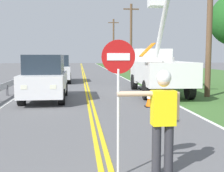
{
  "coord_description": "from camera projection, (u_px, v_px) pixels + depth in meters",
  "views": [
    {
      "loc": [
        -0.46,
        -1.29,
        2.07
      ],
      "look_at": [
        0.47,
        7.08,
        1.2
      ],
      "focal_mm": 47.44,
      "sensor_mm": 36.0,
      "label": 1
    }
  ],
  "objects": [
    {
      "name": "centerline_yellow_left",
      "position": [
        85.0,
        84.0,
        21.3
      ],
      "size": [
        0.11,
        110.0,
        0.01
      ],
      "primitive_type": "cube",
      "color": "yellow",
      "rests_on": "ground"
    },
    {
      "name": "utility_bucket_truck",
      "position": [
        157.0,
        67.0,
        16.29
      ],
      "size": [
        2.94,
        6.9,
        5.55
      ],
      "color": "white",
      "rests_on": "ground"
    },
    {
      "name": "utility_pole_mid",
      "position": [
        131.0,
        37.0,
        34.51
      ],
      "size": [
        1.8,
        0.28,
        8.0
      ],
      "color": "brown",
      "rests_on": "ground"
    },
    {
      "name": "utility_pole_near",
      "position": [
        210.0,
        16.0,
        14.5
      ],
      "size": [
        1.8,
        0.28,
        7.68
      ],
      "color": "brown",
      "rests_on": "ground"
    },
    {
      "name": "oncoming_suv_second",
      "position": [
        58.0,
        68.0,
        22.93
      ],
      "size": [
        2.03,
        4.66,
        2.1
      ],
      "color": "silver",
      "rests_on": "ground"
    },
    {
      "name": "centerline_yellow_right",
      "position": [
        87.0,
        84.0,
        21.32
      ],
      "size": [
        0.11,
        110.0,
        0.01
      ],
      "primitive_type": "cube",
      "color": "yellow",
      "rests_on": "ground"
    },
    {
      "name": "stop_sign_paddle",
      "position": [
        118.0,
        77.0,
        4.91
      ],
      "size": [
        0.56,
        0.04,
        2.33
      ],
      "color": "silver",
      "rests_on": "ground"
    },
    {
      "name": "traffic_cone_lead",
      "position": [
        168.0,
        113.0,
        9.0
      ],
      "size": [
        0.4,
        0.4,
        0.7
      ],
      "color": "orange",
      "rests_on": "ground"
    },
    {
      "name": "edge_line_left",
      "position": [
        35.0,
        85.0,
        20.92
      ],
      "size": [
        0.12,
        110.0,
        0.01
      ],
      "primitive_type": "cube",
      "color": "silver",
      "rests_on": "ground"
    },
    {
      "name": "edge_line_right",
      "position": [
        135.0,
        84.0,
        21.7
      ],
      "size": [
        0.12,
        110.0,
        0.01
      ],
      "primitive_type": "cube",
      "color": "silver",
      "rests_on": "ground"
    },
    {
      "name": "traffic_cone_mid",
      "position": [
        150.0,
        99.0,
        11.93
      ],
      "size": [
        0.4,
        0.4,
        0.7
      ],
      "color": "orange",
      "rests_on": "ground"
    },
    {
      "name": "guardrail_left_shoulder",
      "position": [
        12.0,
        83.0,
        16.42
      ],
      "size": [
        0.1,
        32.0,
        0.71
      ],
      "color": "#9EA0A3",
      "rests_on": "ground"
    },
    {
      "name": "flagger_worker",
      "position": [
        163.0,
        116.0,
        5.07
      ],
      "size": [
        1.09,
        0.25,
        1.83
      ],
      "color": "#2D2D33",
      "rests_on": "ground"
    },
    {
      "name": "utility_pole_far",
      "position": [
        114.0,
        42.0,
        50.24
      ],
      "size": [
        1.8,
        0.28,
        8.18
      ],
      "color": "brown",
      "rests_on": "ground"
    },
    {
      "name": "oncoming_suv_nearest",
      "position": [
        45.0,
        77.0,
        13.65
      ],
      "size": [
        1.93,
        4.62,
        2.1
      ],
      "color": "silver",
      "rests_on": "ground"
    }
  ]
}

